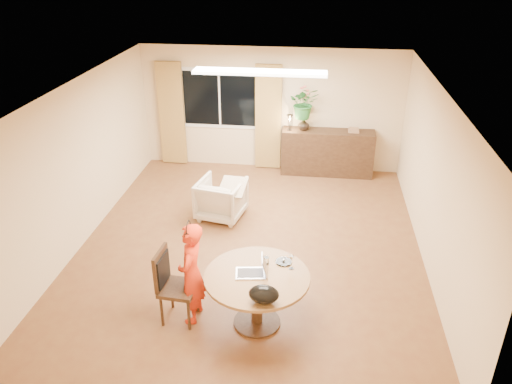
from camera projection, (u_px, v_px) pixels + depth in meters
floor at (251, 244)px, 8.24m from camera, size 6.50×6.50×0.00m
ceiling at (250, 89)px, 7.08m from camera, size 6.50×6.50×0.00m
wall_back at (271, 110)px, 10.54m from camera, size 5.50×0.00×5.50m
wall_left at (80, 164)px, 7.97m from camera, size 0.00×6.50×6.50m
wall_right at (435, 182)px, 7.35m from camera, size 0.00×6.50×6.50m
window at (220, 99)px, 10.56m from camera, size 1.70×0.03×1.30m
curtain_left at (172, 114)px, 10.77m from camera, size 0.55×0.08×2.25m
curtain_right at (268, 118)px, 10.53m from camera, size 0.55×0.08×2.25m
ceiling_panel at (260, 72)px, 8.16m from camera, size 2.20×0.35×0.05m
dining_table at (257, 286)px, 6.28m from camera, size 1.33×1.33×0.76m
dining_chair at (179, 287)px, 6.40m from camera, size 0.53×0.49×1.03m
child at (192, 273)px, 6.33m from camera, size 0.52×0.35×1.41m
laptop at (250, 265)px, 6.18m from camera, size 0.42×0.31×0.26m
tumbler at (266, 260)px, 6.41m from camera, size 0.07×0.07×0.10m
wine_glass at (291, 262)px, 6.29m from camera, size 0.07×0.07×0.19m
pot_lid at (284, 261)px, 6.45m from camera, size 0.27×0.27×0.03m
handbag at (264, 294)px, 5.69m from camera, size 0.39×0.27×0.24m
armchair at (221, 199)px, 8.92m from camera, size 0.92×0.93×0.73m
throw at (233, 183)px, 8.63m from camera, size 0.50×0.59×0.03m
sideboard at (327, 152)px, 10.56m from camera, size 1.92×0.47×0.96m
vase at (304, 124)px, 10.34m from camera, size 0.30×0.30×0.25m
bouquet at (304, 103)px, 10.14m from camera, size 0.66×0.59×0.66m
book_stack at (354, 130)px, 10.26m from camera, size 0.24×0.19×0.09m
desk_lamp at (290, 122)px, 10.31m from camera, size 0.17×0.17×0.35m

